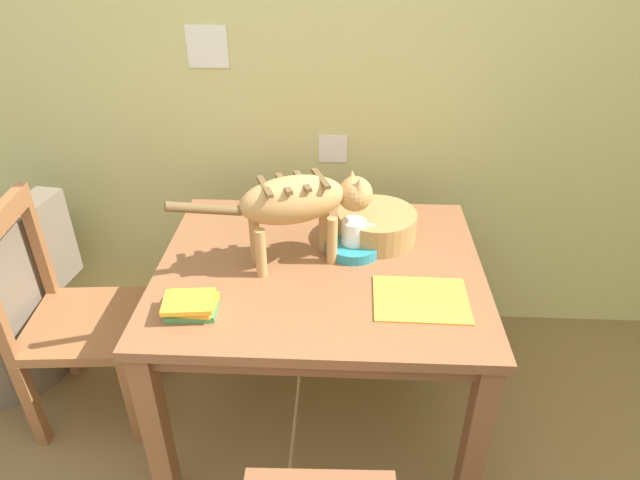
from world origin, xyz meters
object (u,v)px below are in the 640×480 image
coffee_mug (355,232)px  wooden_chair_near (73,320)px  cat (301,202)px  saucer_bowl (353,246)px  wicker_basket (376,225)px  dining_table (320,286)px  magazine (421,299)px  book_stack (191,305)px

coffee_mug → wooden_chair_near: size_ratio=0.14×
cat → wooden_chair_near: 1.01m
saucer_bowl → wicker_basket: 0.13m
dining_table → wicker_basket: (0.20, 0.19, 0.15)m
coffee_mug → magazine: (0.21, -0.28, -0.08)m
wooden_chair_near → dining_table: bearing=85.0°
cat → book_stack: bearing=-67.7°
wicker_basket → dining_table: bearing=-136.8°
book_stack → wooden_chair_near: bearing=153.1°
book_stack → wicker_basket: (0.58, 0.46, 0.03)m
cat → dining_table: bearing=46.6°
dining_table → saucer_bowl: (0.11, 0.09, 0.11)m
coffee_mug → magazine: 0.35m
dining_table → saucer_bowl: saucer_bowl is taller
dining_table → coffee_mug: bearing=38.8°
saucer_bowl → book_stack: book_stack is taller
wooden_chair_near → book_stack: bearing=58.6°
wicker_basket → magazine: bearing=-70.9°
dining_table → magazine: (0.33, -0.18, 0.10)m
dining_table → wicker_basket: size_ratio=3.85×
cat → coffee_mug: size_ratio=4.99×
wooden_chair_near → wicker_basket: bearing=94.4°
coffee_mug → book_stack: size_ratio=0.79×
book_stack → wicker_basket: bearing=38.6°
dining_table → saucer_bowl: bearing=39.7°
magazine → wicker_basket: 0.39m
cat → book_stack: size_ratio=3.94×
saucer_bowl → wooden_chair_near: wooden_chair_near is taller
cat → magazine: bearing=40.6°
coffee_mug → dining_table: bearing=-141.2°
magazine → wooden_chair_near: bearing=172.3°
dining_table → coffee_mug: 0.23m
cat → saucer_bowl: cat is taller
wooden_chair_near → magazine: bearing=77.0°
magazine → wicker_basket: bearing=109.9°
dining_table → wooden_chair_near: size_ratio=1.19×
magazine → wooden_chair_near: 1.31m
wicker_basket → wooden_chair_near: (-1.13, -0.18, -0.34)m
wicker_basket → coffee_mug: bearing=-131.5°
dining_table → saucer_bowl: size_ratio=5.66×
cat → saucer_bowl: 0.28m
cat → saucer_bowl: bearing=90.0°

